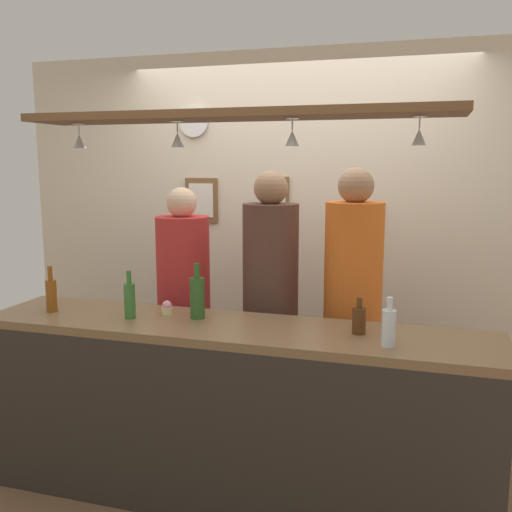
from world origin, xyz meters
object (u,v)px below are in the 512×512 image
(person_right_orange_shirt, at_px, (353,287))
(wall_clock, at_px, (194,122))
(bottle_beer_amber_tall, at_px, (51,294))
(bottle_beer_green_import, at_px, (130,299))
(picture_frame_caricature, at_px, (201,200))
(bottle_champagne_green, at_px, (197,297))
(person_middle_brown_shirt, at_px, (270,284))
(bottle_soda_clear, at_px, (389,327))
(bottle_beer_brown_stubby, at_px, (359,320))
(picture_frame_lower_pair, at_px, (358,215))
(cupcake, at_px, (167,308))
(picture_frame_crest, at_px, (277,194))
(person_left_red_shirt, at_px, (184,289))

(person_right_orange_shirt, relative_size, wall_clock, 8.03)
(bottle_beer_amber_tall, distance_m, bottle_beer_green_import, 0.49)
(bottle_beer_green_import, relative_size, wall_clock, 1.18)
(picture_frame_caricature, bearing_deg, bottle_champagne_green, -69.06)
(person_middle_brown_shirt, bearing_deg, bottle_soda_clear, -43.87)
(person_middle_brown_shirt, relative_size, bottle_beer_brown_stubby, 9.70)
(bottle_champagne_green, relative_size, picture_frame_caricature, 0.88)
(person_middle_brown_shirt, distance_m, person_right_orange_shirt, 0.50)
(bottle_beer_brown_stubby, bearing_deg, bottle_champagne_green, 177.79)
(person_middle_brown_shirt, xyz_separation_m, picture_frame_lower_pair, (0.43, 0.80, 0.37))
(bottle_beer_brown_stubby, distance_m, bottle_beer_green_import, 1.21)
(cupcake, relative_size, picture_frame_crest, 0.30)
(cupcake, distance_m, picture_frame_crest, 1.45)
(bottle_beer_green_import, distance_m, picture_frame_lower_pair, 1.81)
(person_middle_brown_shirt, height_order, bottle_beer_amber_tall, person_middle_brown_shirt)
(cupcake, bearing_deg, picture_frame_lower_pair, 56.15)
(bottle_beer_green_import, height_order, wall_clock, wall_clock)
(bottle_champagne_green, bearing_deg, bottle_soda_clear, -10.76)
(bottle_soda_clear, bearing_deg, picture_frame_caricature, 134.98)
(cupcake, height_order, picture_frame_caricature, picture_frame_caricature)
(bottle_beer_brown_stubby, height_order, cupcake, bottle_beer_brown_stubby)
(bottle_beer_green_import, bearing_deg, person_middle_brown_shirt, 46.14)
(person_left_red_shirt, xyz_separation_m, bottle_beer_green_import, (-0.03, -0.63, 0.08))
(bottle_beer_amber_tall, distance_m, bottle_champagne_green, 0.84)
(bottle_champagne_green, distance_m, bottle_beer_green_import, 0.36)
(bottle_beer_brown_stubby, distance_m, cupcake, 1.05)
(bottle_champagne_green, relative_size, picture_frame_crest, 1.15)
(person_middle_brown_shirt, relative_size, bottle_beer_green_import, 6.71)
(bottle_soda_clear, distance_m, cupcake, 1.22)
(person_left_red_shirt, height_order, picture_frame_caricature, picture_frame_caricature)
(picture_frame_lower_pair, bearing_deg, bottle_beer_green_import, -125.87)
(bottle_beer_green_import, height_order, picture_frame_caricature, picture_frame_caricature)
(person_left_red_shirt, height_order, picture_frame_lower_pair, person_left_red_shirt)
(bottle_champagne_green, xyz_separation_m, bottle_beer_green_import, (-0.35, -0.10, -0.01))
(bottle_champagne_green, bearing_deg, bottle_beer_brown_stubby, -2.21)
(bottle_beer_amber_tall, height_order, picture_frame_caricature, picture_frame_caricature)
(bottle_champagne_green, relative_size, bottle_beer_brown_stubby, 1.67)
(person_right_orange_shirt, xyz_separation_m, bottle_soda_clear, (0.25, -0.72, -0.01))
(bottle_beer_brown_stubby, bearing_deg, bottle_beer_green_import, -176.67)
(cupcake, relative_size, wall_clock, 0.35)
(bottle_beer_amber_tall, height_order, bottle_soda_clear, bottle_beer_amber_tall)
(picture_frame_caricature, distance_m, picture_frame_crest, 0.60)
(person_right_orange_shirt, relative_size, cupcake, 22.65)
(person_right_orange_shirt, distance_m, bottle_beer_green_import, 1.28)
(bottle_soda_clear, height_order, wall_clock, wall_clock)
(bottle_champagne_green, distance_m, wall_clock, 1.76)
(bottle_champagne_green, distance_m, picture_frame_caricature, 1.49)
(person_right_orange_shirt, relative_size, bottle_soda_clear, 7.68)
(bottle_beer_amber_tall, relative_size, picture_frame_crest, 1.00)
(bottle_beer_green_import, distance_m, cupcake, 0.21)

